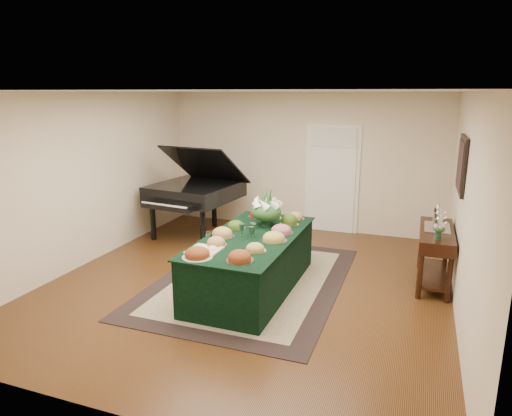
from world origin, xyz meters
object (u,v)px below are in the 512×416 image
(buffet_table, at_px, (252,262))
(grand_piano, at_px, (195,191))
(mahogany_sideboard, at_px, (436,242))
(floral_centerpiece, at_px, (266,208))

(buffet_table, xyz_separation_m, grand_piano, (-1.88, 1.96, 0.48))
(buffet_table, bearing_deg, grand_piano, 133.79)
(grand_piano, height_order, mahogany_sideboard, grand_piano)
(grand_piano, xyz_separation_m, mahogany_sideboard, (4.26, -0.91, -0.24))
(floral_centerpiece, relative_size, grand_piano, 0.25)
(grand_piano, bearing_deg, buffet_table, -46.21)
(buffet_table, height_order, grand_piano, grand_piano)
(floral_centerpiece, height_order, mahogany_sideboard, floral_centerpiece)
(buffet_table, height_order, floral_centerpiece, floral_centerpiece)
(floral_centerpiece, xyz_separation_m, mahogany_sideboard, (2.36, 0.51, -0.42))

